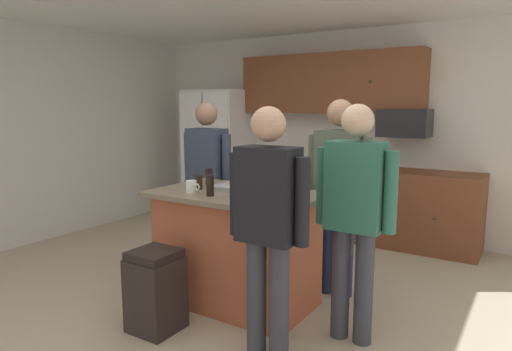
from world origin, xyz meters
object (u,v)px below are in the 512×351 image
Objects in this scene: mug_blue_stoneware at (192,187)px; serving_tray at (241,188)px; glass_dark_ale at (199,182)px; mug_ceramic_white at (274,194)px; person_guest_by_door at (355,208)px; tumbler_amber at (210,185)px; trash_bin at (156,291)px; refrigerator at (219,155)px; kitchen_island at (237,247)px; glass_short_whisky at (238,186)px; person_host_foreground at (268,218)px; person_guest_left at (338,184)px; microwave_over_range at (405,123)px; person_elder_center at (207,174)px; glass_stout_tall at (209,177)px.

mug_blue_stoneware is 0.30× the size of serving_tray.
mug_ceramic_white is (0.77, -0.06, -0.01)m from glass_dark_ale.
person_guest_by_door reaches higher than mug_ceramic_white.
tumbler_amber is 0.88m from trash_bin.
mug_ceramic_white is 0.48m from serving_tray.
trash_bin is at bearing -61.06° from refrigerator.
glass_short_whisky is at bearing -51.86° from kitchen_island.
person_host_foreground is at bearing -42.26° from kitchen_island.
mug_ceramic_white is at bearing -45.95° from refrigerator.
person_guest_left is 0.79m from person_guest_by_door.
person_guest_left reaches higher than person_guest_by_door.
microwave_over_range is at bearing 76.46° from glass_short_whisky.
person_guest_left is (2.52, -1.65, 0.05)m from refrigerator.
person_elder_center reaches higher than glass_stout_tall.
serving_tray is at bearing -3.97° from person_guest_left.
tumbler_amber is at bearing -167.62° from mug_ceramic_white.
refrigerator reaches higher than mug_ceramic_white.
tumbler_amber reaches higher than glass_dark_ale.
serving_tray is at bearing -3.32° from person_host_foreground.
glass_stout_tall is 0.37m from serving_tray.
person_elder_center is at bearing 122.78° from glass_dark_ale.
trash_bin is (0.50, -1.25, -0.67)m from person_elder_center.
mug_blue_stoneware is 0.21× the size of trash_bin.
refrigerator is at bearing -34.86° from person_guest_by_door.
microwave_over_range is 2.77m from tumbler_amber.
kitchen_island is 0.83× the size of person_guest_by_door.
glass_stout_tall is at bearing 164.02° from mug_ceramic_white.
glass_dark_ale is at bearing -168.82° from kitchen_island.
refrigerator is 2.80m from glass_dark_ale.
kitchen_island is 0.61m from tumbler_amber.
person_host_foreground is (0.02, -1.21, -0.04)m from person_guest_left.
mug_blue_stoneware is 0.34m from glass_stout_tall.
refrigerator reaches higher than person_elder_center.
microwave_over_range is 2.52m from person_guest_by_door.
glass_stout_tall is at bearing -13.47° from person_elder_center.
mug_blue_stoneware is at bearing 20.71° from person_host_foreground.
mug_ceramic_white is at bearing -21.76° from person_host_foreground.
microwave_over_range is 3.43m from trash_bin.
person_guest_left is at bearing 26.94° from glass_stout_tall.
person_elder_center reaches higher than serving_tray.
tumbler_amber is 1.28× the size of mug_ceramic_white.
person_elder_center reaches higher than trash_bin.
tumbler_amber is 0.31m from glass_dark_ale.
microwave_over_range is at bearing 88.23° from person_elder_center.
person_host_foreground reaches higher than serving_tray.
person_elder_center is (-1.37, -0.07, -0.02)m from person_guest_left.
person_guest_left is at bearing 49.64° from tumbler_amber.
glass_short_whisky is at bearing 26.28° from tumbler_amber.
tumbler_amber is at bearing -107.03° from microwave_over_range.
serving_tray is (0.73, -0.47, 0.00)m from person_elder_center.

